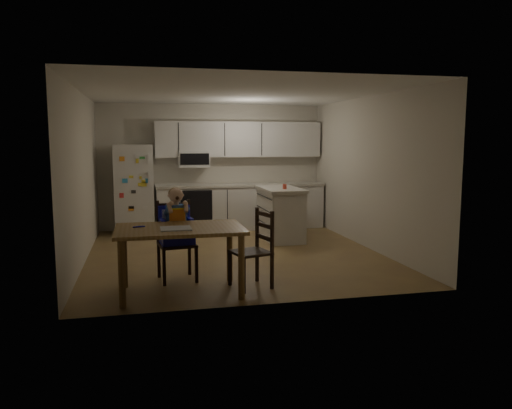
{
  "coord_description": "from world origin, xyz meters",
  "views": [
    {
      "loc": [
        -1.39,
        -7.62,
        1.79
      ],
      "look_at": [
        0.06,
        -1.29,
        0.95
      ],
      "focal_mm": 35.0,
      "sensor_mm": 36.0,
      "label": 1
    }
  ],
  "objects_px": {
    "kitchen_island": "(280,213)",
    "red_cup": "(285,187)",
    "chair_booster": "(176,224)",
    "refrigerator": "(134,189)",
    "chair_side": "(258,243)",
    "dining_table": "(180,236)"
  },
  "relations": [
    {
      "from": "chair_booster",
      "to": "refrigerator",
      "type": "bearing_deg",
      "value": 92.05
    },
    {
      "from": "refrigerator",
      "to": "chair_side",
      "type": "distance_m",
      "value": 4.25
    },
    {
      "from": "refrigerator",
      "to": "chair_booster",
      "type": "height_order",
      "value": "refrigerator"
    },
    {
      "from": "refrigerator",
      "to": "red_cup",
      "type": "distance_m",
      "value": 2.94
    },
    {
      "from": "refrigerator",
      "to": "chair_booster",
      "type": "distance_m",
      "value": 3.47
    },
    {
      "from": "red_cup",
      "to": "chair_side",
      "type": "relative_size",
      "value": 0.09
    },
    {
      "from": "refrigerator",
      "to": "red_cup",
      "type": "height_order",
      "value": "refrigerator"
    },
    {
      "from": "chair_booster",
      "to": "chair_side",
      "type": "bearing_deg",
      "value": -37.1
    },
    {
      "from": "kitchen_island",
      "to": "red_cup",
      "type": "height_order",
      "value": "red_cup"
    },
    {
      "from": "kitchen_island",
      "to": "chair_booster",
      "type": "height_order",
      "value": "chair_booster"
    },
    {
      "from": "kitchen_island",
      "to": "dining_table",
      "type": "distance_m",
      "value": 3.52
    },
    {
      "from": "refrigerator",
      "to": "chair_booster",
      "type": "bearing_deg",
      "value": -80.73
    },
    {
      "from": "red_cup",
      "to": "chair_booster",
      "type": "height_order",
      "value": "chair_booster"
    },
    {
      "from": "dining_table",
      "to": "kitchen_island",
      "type": "bearing_deg",
      "value": 54.98
    },
    {
      "from": "refrigerator",
      "to": "dining_table",
      "type": "relative_size",
      "value": 1.16
    },
    {
      "from": "red_cup",
      "to": "chair_side",
      "type": "bearing_deg",
      "value": -112.86
    },
    {
      "from": "red_cup",
      "to": "dining_table",
      "type": "relative_size",
      "value": 0.06
    },
    {
      "from": "red_cup",
      "to": "refrigerator",
      "type": "bearing_deg",
      "value": 151.78
    },
    {
      "from": "dining_table",
      "to": "red_cup",
      "type": "bearing_deg",
      "value": 52.57
    },
    {
      "from": "red_cup",
      "to": "dining_table",
      "type": "height_order",
      "value": "red_cup"
    },
    {
      "from": "kitchen_island",
      "to": "red_cup",
      "type": "xyz_separation_m",
      "value": [
        0.01,
        -0.23,
        0.51
      ]
    },
    {
      "from": "kitchen_island",
      "to": "dining_table",
      "type": "bearing_deg",
      "value": -125.02
    }
  ]
}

